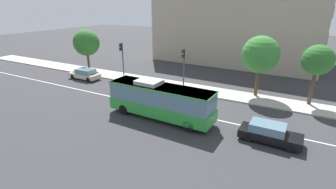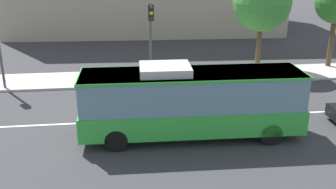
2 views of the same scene
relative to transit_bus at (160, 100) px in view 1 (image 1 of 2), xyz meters
name	(u,v)px [view 1 (image 1 of 2)]	position (x,y,z in m)	size (l,w,h in m)	color
ground_plane	(158,107)	(-1.47, 2.06, -1.81)	(160.00, 160.00, 0.00)	#333335
sidewalk_kerb	(186,88)	(-1.47, 8.96, -1.74)	(80.00, 3.39, 0.14)	#B2ADA3
lane_centre_line	(158,107)	(-1.47, 2.06, -1.80)	(76.00, 0.16, 0.01)	silver
transit_bus	(160,100)	(0.00, 0.00, 0.00)	(10.06, 2.75, 3.46)	green
sedan_beige	(85,74)	(-15.57, 5.76, -1.09)	(4.50, 1.83, 1.46)	#C6B793
sedan_black	(269,133)	(9.36, 0.36, -1.09)	(4.53, 1.89, 1.46)	black
traffic_light_near_corner	(184,63)	(-1.24, 7.45, 1.75)	(0.34, 0.62, 5.20)	#47474C
traffic_light_mid_block	(122,55)	(-10.34, 7.63, 1.75)	(0.34, 0.62, 5.20)	#47474C
street_tree_kerbside_left	(86,43)	(-18.70, 9.57, 2.53)	(3.96, 3.96, 6.33)	#4C3823
street_tree_kerbside_centre	(318,61)	(12.02, 10.09, 2.90)	(3.01, 3.01, 6.26)	#4C3823
street_tree_kerbside_right	(260,55)	(6.63, 10.15, 2.98)	(4.00, 4.00, 6.81)	#4C3823
office_block_background	(239,22)	(-0.26, 28.69, 4.99)	(28.26, 16.72, 13.60)	tan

